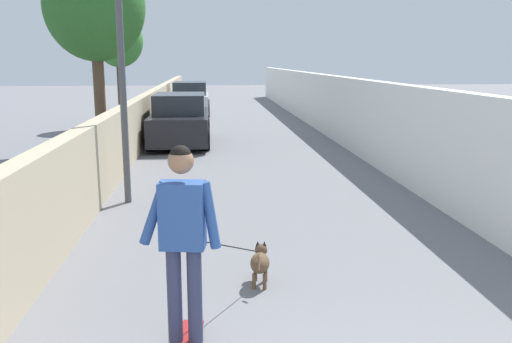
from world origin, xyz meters
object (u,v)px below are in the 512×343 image
(skateboard, at_px, (186,343))
(person_skateboarder, at_px, (183,229))
(tree_left_near, at_px, (95,7))
(tree_left_far, at_px, (119,43))
(car_far, at_px, (190,100))
(car_near, at_px, (180,121))
(lamp_post, at_px, (121,48))
(dog, at_px, (260,261))

(skateboard, distance_m, person_skateboarder, 1.06)
(tree_left_near, bearing_deg, tree_left_far, 3.35)
(skateboard, distance_m, car_far, 21.43)
(skateboard, height_order, person_skateboarder, person_skateboarder)
(tree_left_far, relative_size, car_far, 1.02)
(tree_left_near, relative_size, person_skateboarder, 3.08)
(tree_left_near, distance_m, car_near, 4.07)
(tree_left_near, bearing_deg, person_skateboarder, -165.74)
(tree_left_far, height_order, lamp_post, tree_left_far)
(tree_left_near, relative_size, lamp_post, 1.38)
(car_far, bearing_deg, lamp_post, 177.87)
(lamp_post, bearing_deg, tree_left_far, 9.11)
(tree_left_far, xyz_separation_m, skateboard, (-17.00, -3.15, -3.12))
(tree_left_near, xyz_separation_m, car_far, (10.41, -2.13, -3.23))
(tree_left_far, relative_size, dog, 2.51)
(tree_left_far, xyz_separation_m, car_near, (-4.73, -2.48, -2.47))
(skateboard, bearing_deg, person_skateboarder, -153.43)
(car_near, distance_m, car_far, 9.13)
(person_skateboarder, relative_size, dog, 1.05)
(person_skateboarder, distance_m, car_far, 21.42)
(lamp_post, bearing_deg, skateboard, -166.50)
(skateboard, bearing_deg, lamp_post, 13.50)
(tree_left_near, height_order, car_near, tree_left_near)
(car_near, bearing_deg, dog, -172.38)
(lamp_post, bearing_deg, person_skateboarder, -166.50)
(tree_left_far, relative_size, lamp_post, 1.07)
(dog, xyz_separation_m, car_far, (20.02, 1.46, 0.44))
(tree_left_near, distance_m, dog, 10.89)
(tree_left_near, relative_size, skateboard, 6.64)
(lamp_post, bearing_deg, car_far, -2.13)
(lamp_post, xyz_separation_m, car_near, (7.00, -0.60, -2.03))
(skateboard, height_order, car_near, car_near)
(lamp_post, bearing_deg, car_near, -4.90)
(skateboard, relative_size, person_skateboarder, 0.46)
(tree_left_near, relative_size, tree_left_far, 1.29)
(tree_left_far, bearing_deg, skateboard, -169.51)
(tree_left_near, distance_m, person_skateboarder, 11.70)
(lamp_post, distance_m, skateboard, 6.05)
(tree_left_near, bearing_deg, skateboard, -165.74)
(tree_left_near, xyz_separation_m, person_skateboarder, (-11.00, -2.80, -2.82))
(lamp_post, relative_size, car_far, 0.96)
(lamp_post, bearing_deg, dog, -152.08)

